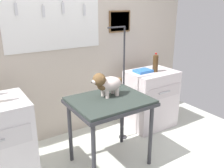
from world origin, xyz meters
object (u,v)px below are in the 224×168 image
dog (107,83)px  soda_bottle (155,63)px  grooming_table (110,106)px  grooming_arm (123,90)px  cabinet_right (151,99)px

dog → soda_bottle: size_ratio=1.46×
grooming_table → grooming_arm: (0.43, 0.36, -0.01)m
grooming_table → cabinet_right: (1.01, 0.44, -0.29)m
cabinet_right → soda_bottle: size_ratio=3.13×
grooming_table → grooming_arm: bearing=39.5°
soda_bottle → grooming_table: bearing=-158.3°
grooming_table → soda_bottle: (1.03, 0.41, 0.26)m
grooming_table → dog: dog is taller
grooming_table → dog: bearing=81.4°
dog → soda_bottle: bearing=17.9°
grooming_table → soda_bottle: bearing=21.7°
grooming_arm → soda_bottle: bearing=4.9°
cabinet_right → grooming_table: bearing=-156.2°
grooming_table → soda_bottle: soda_bottle is taller
dog → cabinet_right: bearing=20.1°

